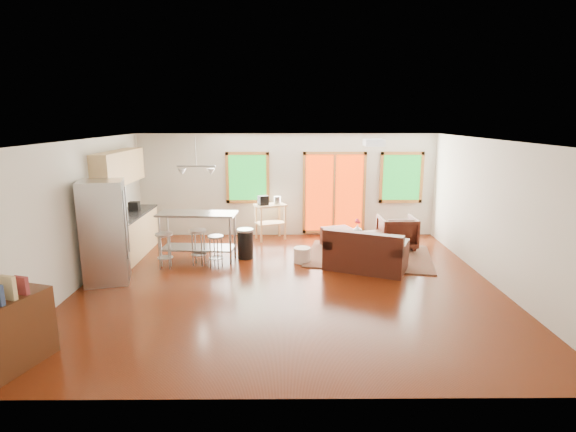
{
  "coord_description": "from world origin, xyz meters",
  "views": [
    {
      "loc": [
        -0.06,
        -7.83,
        2.99
      ],
      "look_at": [
        0.0,
        0.3,
        1.2
      ],
      "focal_mm": 28.0,
      "sensor_mm": 36.0,
      "label": 1
    }
  ],
  "objects_px": {
    "kitchen_cart": "(269,209)",
    "armchair": "(397,231)",
    "refrigerator": "(105,232)",
    "ottoman": "(339,238)",
    "loveseat": "(366,254)",
    "coffee_table": "(376,236)",
    "island": "(198,228)",
    "rug": "(368,256)"
  },
  "relations": [
    {
      "from": "kitchen_cart",
      "to": "armchair",
      "type": "bearing_deg",
      "value": -15.09
    },
    {
      "from": "refrigerator",
      "to": "kitchen_cart",
      "type": "xyz_separation_m",
      "value": [
        2.9,
        2.94,
        -0.18
      ]
    },
    {
      "from": "armchair",
      "to": "ottoman",
      "type": "relative_size",
      "value": 1.25
    },
    {
      "from": "loveseat",
      "to": "kitchen_cart",
      "type": "xyz_separation_m",
      "value": [
        -1.99,
        2.31,
        0.44
      ]
    },
    {
      "from": "armchair",
      "to": "refrigerator",
      "type": "height_order",
      "value": "refrigerator"
    },
    {
      "from": "coffee_table",
      "to": "armchair",
      "type": "relative_size",
      "value": 1.49
    },
    {
      "from": "coffee_table",
      "to": "kitchen_cart",
      "type": "xyz_separation_m",
      "value": [
        -2.44,
        1.15,
        0.39
      ]
    },
    {
      "from": "loveseat",
      "to": "refrigerator",
      "type": "height_order",
      "value": "refrigerator"
    },
    {
      "from": "ottoman",
      "to": "armchair",
      "type": "bearing_deg",
      "value": -3.76
    },
    {
      "from": "armchair",
      "to": "island",
      "type": "height_order",
      "value": "island"
    },
    {
      "from": "armchair",
      "to": "kitchen_cart",
      "type": "bearing_deg",
      "value": -16.29
    },
    {
      "from": "ottoman",
      "to": "kitchen_cart",
      "type": "xyz_separation_m",
      "value": [
        -1.64,
        0.72,
        0.54
      ]
    },
    {
      "from": "kitchen_cart",
      "to": "loveseat",
      "type": "bearing_deg",
      "value": -49.14
    },
    {
      "from": "refrigerator",
      "to": "island",
      "type": "distance_m",
      "value": 1.93
    },
    {
      "from": "rug",
      "to": "loveseat",
      "type": "relative_size",
      "value": 1.49
    },
    {
      "from": "ottoman",
      "to": "kitchen_cart",
      "type": "relative_size",
      "value": 0.6
    },
    {
      "from": "coffee_table",
      "to": "kitchen_cart",
      "type": "relative_size",
      "value": 1.11
    },
    {
      "from": "armchair",
      "to": "refrigerator",
      "type": "bearing_deg",
      "value": 18.7
    },
    {
      "from": "island",
      "to": "refrigerator",
      "type": "bearing_deg",
      "value": -138.46
    },
    {
      "from": "rug",
      "to": "coffee_table",
      "type": "distance_m",
      "value": 0.53
    },
    {
      "from": "coffee_table",
      "to": "ottoman",
      "type": "xyz_separation_m",
      "value": [
        -0.8,
        0.43,
        -0.15
      ]
    },
    {
      "from": "rug",
      "to": "loveseat",
      "type": "distance_m",
      "value": 0.93
    },
    {
      "from": "loveseat",
      "to": "island",
      "type": "distance_m",
      "value": 3.54
    },
    {
      "from": "refrigerator",
      "to": "coffee_table",
      "type": "bearing_deg",
      "value": 3.62
    },
    {
      "from": "kitchen_cart",
      "to": "island",
      "type": "bearing_deg",
      "value": -131.36
    },
    {
      "from": "loveseat",
      "to": "armchair",
      "type": "distance_m",
      "value": 1.8
    },
    {
      "from": "ottoman",
      "to": "rug",
      "type": "bearing_deg",
      "value": -52.46
    },
    {
      "from": "coffee_table",
      "to": "armchair",
      "type": "bearing_deg",
      "value": 32.37
    },
    {
      "from": "refrigerator",
      "to": "ottoman",
      "type": "bearing_deg",
      "value": 11.17
    },
    {
      "from": "coffee_table",
      "to": "refrigerator",
      "type": "height_order",
      "value": "refrigerator"
    },
    {
      "from": "ottoman",
      "to": "kitchen_cart",
      "type": "bearing_deg",
      "value": 156.43
    },
    {
      "from": "island",
      "to": "kitchen_cart",
      "type": "relative_size",
      "value": 1.5
    },
    {
      "from": "ottoman",
      "to": "refrigerator",
      "type": "xyz_separation_m",
      "value": [
        -4.55,
        -2.22,
        0.72
      ]
    },
    {
      "from": "loveseat",
      "to": "kitchen_cart",
      "type": "relative_size",
      "value": 1.59
    },
    {
      "from": "rug",
      "to": "refrigerator",
      "type": "relative_size",
      "value": 1.4
    },
    {
      "from": "rug",
      "to": "armchair",
      "type": "bearing_deg",
      "value": 40.69
    },
    {
      "from": "loveseat",
      "to": "refrigerator",
      "type": "relative_size",
      "value": 0.94
    },
    {
      "from": "ottoman",
      "to": "refrigerator",
      "type": "bearing_deg",
      "value": -153.97
    },
    {
      "from": "kitchen_cart",
      "to": "rug",
      "type": "bearing_deg",
      "value": -33.44
    },
    {
      "from": "coffee_table",
      "to": "kitchen_cart",
      "type": "height_order",
      "value": "kitchen_cart"
    },
    {
      "from": "rug",
      "to": "kitchen_cart",
      "type": "distance_m",
      "value": 2.76
    },
    {
      "from": "rug",
      "to": "loveseat",
      "type": "height_order",
      "value": "loveseat"
    }
  ]
}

